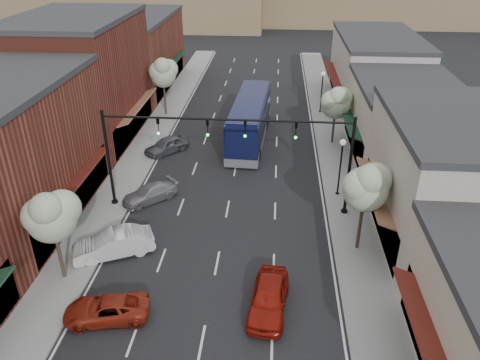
% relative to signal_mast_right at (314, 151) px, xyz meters
% --- Properties ---
extents(ground, '(160.00, 160.00, 0.00)m').
position_rel_signal_mast_right_xyz_m(ground, '(-5.62, -8.00, -4.62)').
color(ground, black).
rests_on(ground, ground).
extents(sidewalk_left, '(2.80, 73.00, 0.15)m').
position_rel_signal_mast_right_xyz_m(sidewalk_left, '(-14.02, 10.50, -4.55)').
color(sidewalk_left, gray).
rests_on(sidewalk_left, ground).
extents(sidewalk_right, '(2.80, 73.00, 0.15)m').
position_rel_signal_mast_right_xyz_m(sidewalk_right, '(2.78, 10.50, -4.55)').
color(sidewalk_right, gray).
rests_on(sidewalk_right, ground).
extents(curb_left, '(0.25, 73.00, 0.17)m').
position_rel_signal_mast_right_xyz_m(curb_left, '(-12.62, 10.50, -4.55)').
color(curb_left, gray).
rests_on(curb_left, ground).
extents(curb_right, '(0.25, 73.00, 0.17)m').
position_rel_signal_mast_right_xyz_m(curb_right, '(1.38, 10.50, -4.55)').
color(curb_right, gray).
rests_on(curb_right, ground).
extents(bldg_left_midnear, '(10.14, 14.10, 9.40)m').
position_rel_signal_mast_right_xyz_m(bldg_left_midnear, '(-19.85, -2.00, 0.03)').
color(bldg_left_midnear, brown).
rests_on(bldg_left_midnear, ground).
extents(bldg_left_midfar, '(10.14, 14.10, 10.90)m').
position_rel_signal_mast_right_xyz_m(bldg_left_midfar, '(-19.86, 12.00, 0.78)').
color(bldg_left_midfar, maroon).
rests_on(bldg_left_midfar, ground).
extents(bldg_left_far, '(10.14, 18.10, 8.40)m').
position_rel_signal_mast_right_xyz_m(bldg_left_far, '(-19.84, 28.00, -0.46)').
color(bldg_left_far, brown).
rests_on(bldg_left_far, ground).
extents(bldg_right_midnear, '(9.14, 12.10, 7.90)m').
position_rel_signal_mast_right_xyz_m(bldg_right_midnear, '(8.10, -2.00, -0.72)').
color(bldg_right_midnear, '#BAAF9F').
rests_on(bldg_right_midnear, ground).
extents(bldg_right_midfar, '(9.14, 12.10, 6.40)m').
position_rel_signal_mast_right_xyz_m(bldg_right_midfar, '(8.08, 10.00, -1.46)').
color(bldg_right_midfar, '#B9AB93').
rests_on(bldg_right_midfar, ground).
extents(bldg_right_far, '(9.14, 16.10, 7.40)m').
position_rel_signal_mast_right_xyz_m(bldg_right_far, '(8.09, 24.00, -0.96)').
color(bldg_right_far, '#BAAF9F').
rests_on(bldg_right_far, ground).
extents(hill_near, '(50.00, 20.00, 8.00)m').
position_rel_signal_mast_right_xyz_m(hill_near, '(-30.62, 70.00, -0.62)').
color(hill_near, '#7A6647').
rests_on(hill_near, ground).
extents(signal_mast_right, '(8.22, 0.46, 7.00)m').
position_rel_signal_mast_right_xyz_m(signal_mast_right, '(0.00, 0.00, 0.00)').
color(signal_mast_right, black).
rests_on(signal_mast_right, ground).
extents(signal_mast_left, '(8.22, 0.46, 7.00)m').
position_rel_signal_mast_right_xyz_m(signal_mast_left, '(-11.24, 0.00, 0.00)').
color(signal_mast_left, black).
rests_on(signal_mast_left, ground).
extents(tree_right_near, '(2.85, 2.65, 5.95)m').
position_rel_signal_mast_right_xyz_m(tree_right_near, '(2.73, -4.05, -0.17)').
color(tree_right_near, '#47382B').
rests_on(tree_right_near, ground).
extents(tree_right_far, '(2.85, 2.65, 5.43)m').
position_rel_signal_mast_right_xyz_m(tree_right_far, '(2.73, 11.95, -0.63)').
color(tree_right_far, '#47382B').
rests_on(tree_right_far, ground).
extents(tree_left_near, '(2.85, 2.65, 5.69)m').
position_rel_signal_mast_right_xyz_m(tree_left_near, '(-13.87, -8.05, -0.40)').
color(tree_left_near, '#47382B').
rests_on(tree_left_near, ground).
extents(tree_left_far, '(2.85, 2.65, 6.13)m').
position_rel_signal_mast_right_xyz_m(tree_left_far, '(-13.87, 17.95, -0.02)').
color(tree_left_far, '#47382B').
rests_on(tree_left_far, ground).
extents(lamp_post_near, '(0.44, 0.44, 4.44)m').
position_rel_signal_mast_right_xyz_m(lamp_post_near, '(2.18, 2.50, -1.62)').
color(lamp_post_near, black).
rests_on(lamp_post_near, ground).
extents(lamp_post_far, '(0.44, 0.44, 4.44)m').
position_rel_signal_mast_right_xyz_m(lamp_post_far, '(2.18, 20.00, -1.62)').
color(lamp_post_far, black).
rests_on(lamp_post_far, ground).
extents(coach_bus, '(3.44, 12.76, 3.86)m').
position_rel_signal_mast_right_xyz_m(coach_bus, '(-4.82, 12.29, -2.62)').
color(coach_bus, '#0D1135').
rests_on(coach_bus, ground).
extents(red_hatchback, '(2.28, 4.71, 1.55)m').
position_rel_signal_mast_right_xyz_m(red_hatchback, '(-2.55, -9.52, -3.85)').
color(red_hatchback, maroon).
rests_on(red_hatchback, ground).
extents(parked_car_a, '(4.50, 2.70, 1.17)m').
position_rel_signal_mast_right_xyz_m(parked_car_a, '(-10.53, -10.79, -4.04)').
color(parked_car_a, maroon).
rests_on(parked_car_a, ground).
extents(parked_car_b, '(4.98, 3.50, 1.56)m').
position_rel_signal_mast_right_xyz_m(parked_car_b, '(-11.82, -5.68, -3.84)').
color(parked_car_b, silver).
rests_on(parked_car_b, ground).
extents(parked_car_c, '(4.11, 3.98, 1.18)m').
position_rel_signal_mast_right_xyz_m(parked_car_c, '(-11.27, 0.72, -4.03)').
color(parked_car_c, '#95969A').
rests_on(parked_car_c, ground).
extents(parked_car_d, '(3.90, 4.12, 1.38)m').
position_rel_signal_mast_right_xyz_m(parked_car_d, '(-11.82, 8.90, -3.93)').
color(parked_car_d, '#53555B').
rests_on(parked_car_d, ground).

